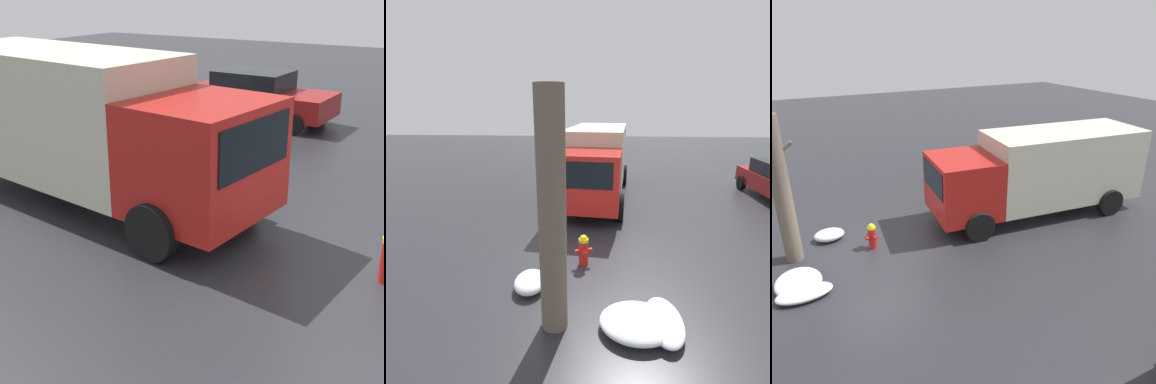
{
  "view_description": "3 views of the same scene",
  "coord_description": "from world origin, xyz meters",
  "views": [
    {
      "loc": [
        -1.15,
        7.0,
        3.92
      ],
      "look_at": [
        3.15,
        0.1,
        0.74
      ],
      "focal_mm": 50.0,
      "sensor_mm": 36.0,
      "label": 1
    },
    {
      "loc": [
        -6.37,
        -0.29,
        3.69
      ],
      "look_at": [
        3.41,
        0.36,
        0.81
      ],
      "focal_mm": 28.0,
      "sensor_mm": 36.0,
      "label": 2
    },
    {
      "loc": [
        -1.97,
        -9.49,
        5.7
      ],
      "look_at": [
        2.9,
        -0.09,
        1.21
      ],
      "focal_mm": 35.0,
      "sensor_mm": 36.0,
      "label": 3
    }
  ],
  "objects": [
    {
      "name": "parked_car",
      "position": [
        5.65,
        -7.68,
        0.76
      ],
      "size": [
        4.46,
        2.13,
        1.5
      ],
      "rotation": [
        0.0,
        0.0,
        1.55
      ],
      "color": "maroon",
      "rests_on": "ground_plane"
    },
    {
      "name": "delivery_truck",
      "position": [
        5.72,
        -0.21,
        1.53
      ],
      "size": [
        7.36,
        3.1,
        2.78
      ],
      "rotation": [
        0.0,
        0.0,
        1.46
      ],
      "color": "red",
      "rests_on": "ground_plane"
    }
  ]
}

